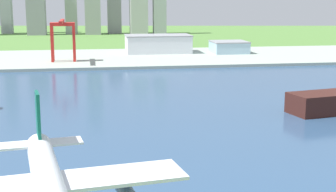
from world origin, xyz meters
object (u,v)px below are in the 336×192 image
object	(u,v)px
warehouse_main	(158,44)
warehouse_annex	(229,47)
airplane_landing	(48,185)
port_crane_red	(63,31)

from	to	relation	value
warehouse_main	warehouse_annex	world-z (taller)	warehouse_main
airplane_landing	port_crane_red	distance (m)	378.85
port_crane_red	warehouse_main	size ratio (longest dim) A/B	0.72
warehouse_main	warehouse_annex	xyz separation A→B (m)	(69.23, -12.62, -2.99)
port_crane_red	warehouse_annex	bearing A→B (deg)	15.78
airplane_landing	warehouse_main	distance (m)	442.88
airplane_landing	warehouse_annex	xyz separation A→B (m)	(143.67, 423.37, -25.69)
port_crane_red	airplane_landing	bearing A→B (deg)	-87.71
airplane_landing	warehouse_main	world-z (taller)	airplane_landing
warehouse_main	warehouse_annex	bearing A→B (deg)	-10.33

